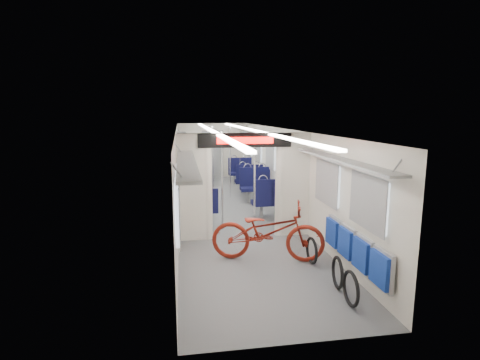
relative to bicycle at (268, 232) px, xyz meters
The scene contains 14 objects.
carriage 3.28m from the bicycle, 93.73° to the left, with size 12.00×12.02×2.31m.
bicycle is the anchor object (origin of this frame).
flip_bench 1.63m from the bicycle, 45.10° to the right, with size 0.12×2.14×0.56m.
bike_hoop_a 2.03m from the bicycle, 67.34° to the right, with size 0.53×0.53×0.05m, color black.
bike_hoop_b 1.57m from the bicycle, 57.80° to the right, with size 0.52×0.52×0.05m, color black.
bike_hoop_c 0.88m from the bicycle, 22.11° to the right, with size 0.50×0.50×0.05m, color black.
seat_bay_near_left 3.31m from the bicycle, 110.11° to the left, with size 0.88×1.93×1.06m.
seat_bay_near_right 3.83m from the bicycle, 78.99° to the left, with size 0.96×2.32×1.17m.
seat_bay_far_left 6.66m from the bicycle, 99.84° to the left, with size 0.95×2.27×1.16m.
seat_bay_far_right 6.86m from the bicycle, 83.88° to the left, with size 0.92×2.12×1.12m.
stanchion_near_left 2.18m from the bicycle, 107.19° to the left, with size 0.04×0.04×2.30m, color silver.
stanchion_near_right 2.12m from the bicycle, 85.76° to the left, with size 0.04×0.04×2.30m, color silver.
stanchion_far_left 5.52m from the bicycle, 95.60° to the left, with size 0.04×0.04×2.30m, color silver.
stanchion_far_right 5.43m from the bicycle, 89.81° to the left, with size 0.04×0.04×2.30m, color silver.
Camera 1 is at (-1.36, -9.89, 2.71)m, focal length 28.00 mm.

